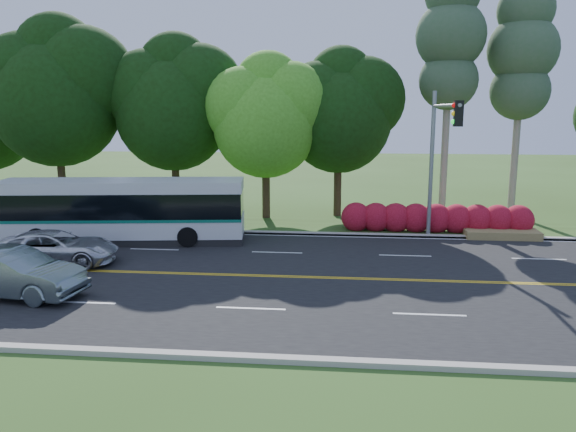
# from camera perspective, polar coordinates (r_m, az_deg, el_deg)

# --- Properties ---
(ground) EXTENTS (120.00, 120.00, 0.00)m
(ground) POSITION_cam_1_polar(r_m,az_deg,el_deg) (21.08, -0.89, -6.19)
(ground) COLOR #304D19
(ground) RESTS_ON ground
(road) EXTENTS (60.00, 14.00, 0.02)m
(road) POSITION_cam_1_polar(r_m,az_deg,el_deg) (21.08, -0.89, -6.16)
(road) COLOR black
(road) RESTS_ON ground
(curb_north) EXTENTS (60.00, 0.30, 0.15)m
(curb_north) POSITION_cam_1_polar(r_m,az_deg,el_deg) (27.94, 0.77, -1.76)
(curb_north) COLOR #ACA69B
(curb_north) RESTS_ON ground
(curb_south) EXTENTS (60.00, 0.30, 0.15)m
(curb_south) POSITION_cam_1_polar(r_m,az_deg,el_deg) (14.43, -4.21, -14.19)
(curb_south) COLOR #ACA69B
(curb_south) RESTS_ON ground
(grass_verge) EXTENTS (60.00, 4.00, 0.10)m
(grass_verge) POSITION_cam_1_polar(r_m,az_deg,el_deg) (29.75, 1.07, -1.03)
(grass_verge) COLOR #304D19
(grass_verge) RESTS_ON ground
(lane_markings) EXTENTS (57.60, 13.82, 0.00)m
(lane_markings) POSITION_cam_1_polar(r_m,az_deg,el_deg) (21.08, -1.14, -6.12)
(lane_markings) COLOR gold
(lane_markings) RESTS_ON road
(tree_row) EXTENTS (44.70, 9.10, 13.84)m
(tree_row) POSITION_cam_1_polar(r_m,az_deg,el_deg) (33.01, -7.58, 11.71)
(tree_row) COLOR black
(tree_row) RESTS_ON ground
(bougainvillea_hedge) EXTENTS (9.50, 2.25, 1.50)m
(bougainvillea_hedge) POSITION_cam_1_polar(r_m,az_deg,el_deg) (29.11, 15.18, -0.34)
(bougainvillea_hedge) COLOR maroon
(bougainvillea_hedge) RESTS_ON ground
(traffic_signal) EXTENTS (0.42, 6.10, 7.00)m
(traffic_signal) POSITION_cam_1_polar(r_m,az_deg,el_deg) (25.82, 15.09, 7.14)
(traffic_signal) COLOR gray
(traffic_signal) RESTS_ON ground
(transit_bus) EXTENTS (11.38, 3.85, 2.92)m
(transit_bus) POSITION_cam_1_polar(r_m,az_deg,el_deg) (27.24, -16.45, 0.44)
(transit_bus) COLOR silver
(transit_bus) RESTS_ON road
(sedan) EXTENTS (5.01, 2.30, 1.59)m
(sedan) POSITION_cam_1_polar(r_m,az_deg,el_deg) (20.78, -26.27, -5.24)
(sedan) COLOR slate
(sedan) RESTS_ON road
(suv) EXTENTS (5.21, 2.98, 1.37)m
(suv) POSITION_cam_1_polar(r_m,az_deg,el_deg) (24.27, -22.67, -3.03)
(suv) COLOR silver
(suv) RESTS_ON road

